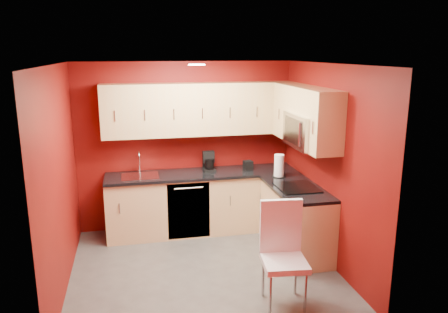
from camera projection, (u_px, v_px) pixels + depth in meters
name	position (u px, v px, depth m)	size (l,w,h in m)	color
floor	(203.00, 269.00, 5.44)	(3.20, 3.20, 0.00)	#52504D
ceiling	(201.00, 64.00, 4.85)	(3.20, 3.20, 0.00)	white
wall_back	(186.00, 146.00, 6.57)	(3.20, 3.20, 0.00)	#690F0A
wall_front	(231.00, 219.00, 3.72)	(3.20, 3.20, 0.00)	#690F0A
wall_left	(59.00, 181.00, 4.81)	(3.00, 3.00, 0.00)	#690F0A
wall_right	(328.00, 165.00, 5.47)	(3.00, 3.00, 0.00)	#690F0A
base_cabinets_back	(203.00, 203.00, 6.52)	(2.80, 0.60, 0.87)	#D9AD7C
base_cabinets_right	(296.00, 220.00, 5.84)	(0.60, 1.30, 0.87)	#D9AD7C
countertop_back	(203.00, 174.00, 6.39)	(2.80, 0.63, 0.04)	black
countertop_right	(296.00, 188.00, 5.72)	(0.63, 1.27, 0.04)	black
upper_cabinets_back	(200.00, 109.00, 6.31)	(2.80, 0.35, 0.75)	tan
upper_cabinets_right	(303.00, 110.00, 5.71)	(0.35, 1.55, 0.75)	tan
microwave	(308.00, 131.00, 5.52)	(0.42, 0.76, 0.42)	silver
cooktop	(297.00, 187.00, 5.68)	(0.50, 0.55, 0.01)	black
sink	(140.00, 173.00, 6.21)	(0.52, 0.42, 0.35)	silver
dishwasher_front	(189.00, 211.00, 6.19)	(0.60, 0.02, 0.82)	black
downlight	(197.00, 65.00, 5.14)	(0.20, 0.20, 0.01)	white
coffee_maker	(209.00, 161.00, 6.45)	(0.17, 0.23, 0.28)	black
napkin_holder	(248.00, 165.00, 6.53)	(0.13, 0.13, 0.13)	black
paper_towel	(279.00, 166.00, 6.13)	(0.18, 0.18, 0.32)	white
dining_chair	(284.00, 257.00, 4.54)	(0.45, 0.47, 1.11)	white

